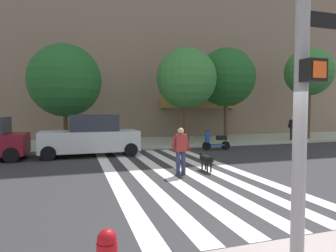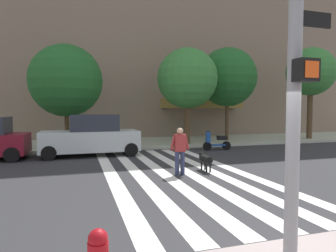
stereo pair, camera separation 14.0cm
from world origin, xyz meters
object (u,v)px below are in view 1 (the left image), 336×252
object	(u,v)px
dog_on_leash	(206,159)
pedestrian_bystander	(293,127)
street_tree_further	(226,77)
pedestrian_dog_walker	(181,148)
traffic_light_pole	(306,11)
parked_car_behind_first	(91,136)
street_tree_nearest	(65,81)
parked_scooter	(216,142)
street_tree_middle	(186,79)
street_tree_furthest	(309,72)

from	to	relation	value
dog_on_leash	pedestrian_bystander	size ratio (longest dim) A/B	0.67
street_tree_further	pedestrian_dog_walker	size ratio (longest dim) A/B	3.89
traffic_light_pole	parked_car_behind_first	bearing A→B (deg)	99.97
pedestrian_bystander	street_tree_nearest	bearing A→B (deg)	176.17
street_tree_further	parked_scooter	bearing A→B (deg)	-125.87
parked_scooter	pedestrian_bystander	distance (m)	7.27
street_tree_nearest	pedestrian_dog_walker	xyz separation A→B (m)	(3.98, -8.28, -3.00)
street_tree_nearest	street_tree_middle	distance (m)	7.18
street_tree_nearest	street_tree_middle	world-z (taller)	street_tree_middle
street_tree_furthest	pedestrian_dog_walker	size ratio (longest dim) A/B	4.05
street_tree_nearest	traffic_light_pole	bearing A→B (deg)	-77.32
traffic_light_pole	street_tree_middle	bearing A→B (deg)	74.64
parked_scooter	pedestrian_bystander	bearing A→B (deg)	16.15
street_tree_further	dog_on_leash	distance (m)	10.74
parked_scooter	street_tree_nearest	size ratio (longest dim) A/B	0.28
parked_car_behind_first	street_tree_further	distance (m)	10.49
pedestrian_dog_walker	parked_scooter	bearing A→B (deg)	52.26
parked_scooter	dog_on_leash	world-z (taller)	parked_scooter
parked_car_behind_first	pedestrian_dog_walker	world-z (taller)	parked_car_behind_first
traffic_light_pole	dog_on_leash	distance (m)	7.64
street_tree_middle	pedestrian_dog_walker	world-z (taller)	street_tree_middle
pedestrian_dog_walker	dog_on_leash	size ratio (longest dim) A/B	1.48
traffic_light_pole	street_tree_middle	size ratio (longest dim) A/B	0.98
parked_car_behind_first	street_tree_middle	bearing A→B (deg)	20.49
street_tree_middle	street_tree_further	bearing A→B (deg)	18.61
parked_scooter	pedestrian_dog_walker	bearing A→B (deg)	-127.74
parked_scooter	pedestrian_dog_walker	world-z (taller)	pedestrian_dog_walker
street_tree_middle	street_tree_further	distance (m)	3.58
parked_car_behind_first	street_tree_further	xyz separation A→B (m)	(9.28, 3.34, 3.55)
street_tree_nearest	pedestrian_dog_walker	bearing A→B (deg)	-64.30
street_tree_further	traffic_light_pole	bearing A→B (deg)	-115.56
street_tree_middle	street_tree_further	world-z (taller)	street_tree_further
street_tree_furthest	pedestrian_dog_walker	distance (m)	15.75
street_tree_nearest	street_tree_furthest	bearing A→B (deg)	-1.05
street_tree_further	dog_on_leash	bearing A→B (deg)	-123.02
street_tree_middle	pedestrian_bystander	distance (m)	8.47
street_tree_further	street_tree_middle	bearing A→B (deg)	-161.39
street_tree_middle	pedestrian_bystander	xyz separation A→B (m)	(7.87, -0.27, -3.11)
parked_car_behind_first	dog_on_leash	world-z (taller)	parked_car_behind_first
street_tree_nearest	dog_on_leash	bearing A→B (deg)	-57.27
traffic_light_pole	street_tree_furthest	xyz separation A→B (m)	(13.64, 14.38, 1.48)
parked_car_behind_first	traffic_light_pole	bearing A→B (deg)	-80.03
street_tree_middle	pedestrian_dog_walker	bearing A→B (deg)	-112.73
parked_scooter	street_tree_further	bearing A→B (deg)	54.13
parked_scooter	street_tree_further	world-z (taller)	street_tree_further
parked_scooter	street_tree_middle	xyz separation A→B (m)	(-0.91, 2.28, 3.71)
street_tree_furthest	pedestrian_dog_walker	world-z (taller)	street_tree_furthest
parked_car_behind_first	pedestrian_bystander	distance (m)	13.91
parked_scooter	street_tree_nearest	xyz separation A→B (m)	(-8.05, 3.02, 3.44)
dog_on_leash	parked_scooter	bearing A→B (deg)	59.08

